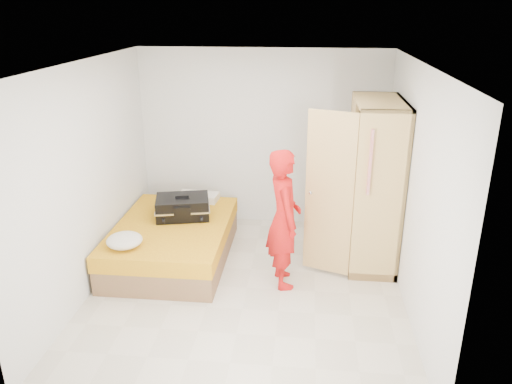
# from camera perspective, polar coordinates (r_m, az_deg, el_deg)

# --- Properties ---
(room) EXTENTS (4.00, 4.02, 2.60)m
(room) POSITION_cam_1_polar(r_m,az_deg,el_deg) (5.47, -1.12, 0.81)
(room) COLOR beige
(room) RESTS_ON ground
(bed) EXTENTS (1.42, 2.02, 0.50)m
(bed) POSITION_cam_1_polar(r_m,az_deg,el_deg) (6.65, -9.45, -5.56)
(bed) COLOR brown
(bed) RESTS_ON ground
(wardrobe) EXTENTS (1.14, 1.20, 2.10)m
(wardrobe) POSITION_cam_1_polar(r_m,az_deg,el_deg) (6.40, 12.89, 0.42)
(wardrobe) COLOR #DFBF6D
(wardrobe) RESTS_ON ground
(person) EXTENTS (0.54, 0.69, 1.67)m
(person) POSITION_cam_1_polar(r_m,az_deg,el_deg) (5.78, 3.20, -3.08)
(person) COLOR red
(person) RESTS_ON ground
(suitcase) EXTENTS (0.80, 0.66, 0.30)m
(suitcase) POSITION_cam_1_polar(r_m,az_deg,el_deg) (6.68, -8.39, -1.72)
(suitcase) COLOR black
(suitcase) RESTS_ON bed
(round_cushion) EXTENTS (0.42, 0.42, 0.16)m
(round_cushion) POSITION_cam_1_polar(r_m,az_deg,el_deg) (6.03, -14.81, -5.37)
(round_cushion) COLOR white
(round_cushion) RESTS_ON bed
(pillow) EXTENTS (0.59, 0.34, 0.10)m
(pillow) POSITION_cam_1_polar(r_m,az_deg,el_deg) (7.24, -6.62, -0.55)
(pillow) COLOR white
(pillow) RESTS_ON bed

